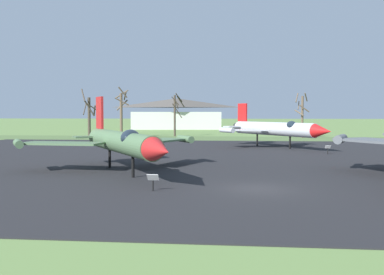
% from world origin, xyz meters
% --- Properties ---
extents(ground_plane, '(600.00, 600.00, 0.00)m').
position_xyz_m(ground_plane, '(0.00, 0.00, 0.00)').
color(ground_plane, '#607F42').
extents(asphalt_apron, '(74.88, 52.69, 0.05)m').
position_xyz_m(asphalt_apron, '(0.00, 15.81, 0.03)').
color(asphalt_apron, black).
rests_on(asphalt_apron, ground).
extents(grass_verge_strip, '(134.88, 12.00, 0.06)m').
position_xyz_m(grass_verge_strip, '(0.00, 48.15, 0.03)').
color(grass_verge_strip, '#4F6838').
rests_on(grass_verge_strip, ground).
extents(jet_fighter_front_left, '(12.44, 15.30, 5.49)m').
position_xyz_m(jet_fighter_front_left, '(3.57, 29.49, 2.35)').
color(jet_fighter_front_left, silver).
rests_on(jet_fighter_front_left, ground).
extents(info_placard_front_left, '(0.57, 0.29, 0.94)m').
position_xyz_m(info_placard_front_left, '(8.09, 21.22, 0.59)').
color(info_placard_front_left, black).
rests_on(info_placard_front_left, ground).
extents(jet_fighter_rear_left, '(13.30, 15.32, 5.56)m').
position_xyz_m(jet_fighter_rear_left, '(-9.12, 5.69, 2.23)').
color(jet_fighter_rear_left, '#4C6B47').
rests_on(jet_fighter_rear_left, ground).
extents(info_placard_rear_left, '(0.64, 0.33, 0.97)m').
position_xyz_m(info_placard_rear_left, '(-5.58, -1.30, 0.63)').
color(info_placard_rear_left, black).
rests_on(info_placard_rear_left, ground).
extents(bare_tree_far_left, '(3.28, 3.15, 8.68)m').
position_xyz_m(bare_tree_far_left, '(-28.03, 54.55, 4.08)').
color(bare_tree_far_left, '#42382D').
rests_on(bare_tree_far_left, ground).
extents(bare_tree_left_of_center, '(2.94, 3.01, 8.73)m').
position_xyz_m(bare_tree_left_of_center, '(-20.91, 50.63, 4.57)').
color(bare_tree_left_of_center, brown).
rests_on(bare_tree_left_of_center, ground).
extents(bare_tree_center, '(2.31, 2.50, 7.77)m').
position_xyz_m(bare_tree_center, '(-11.97, 54.46, 4.29)').
color(bare_tree_center, '#42382D').
rests_on(bare_tree_center, ground).
extents(bare_tree_right_of_center, '(2.43, 2.60, 7.63)m').
position_xyz_m(bare_tree_right_of_center, '(9.85, 51.25, 4.06)').
color(bare_tree_right_of_center, brown).
rests_on(bare_tree_right_of_center, ground).
extents(visitor_building, '(24.84, 12.00, 8.02)m').
position_xyz_m(visitor_building, '(-16.64, 89.92, 3.93)').
color(visitor_building, beige).
rests_on(visitor_building, ground).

